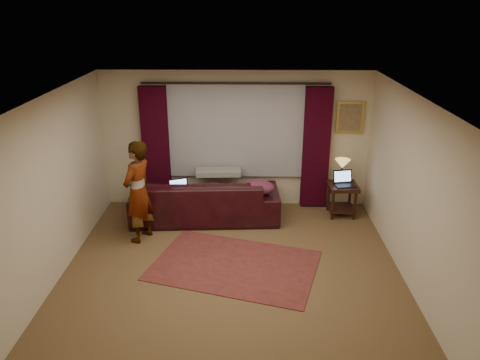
# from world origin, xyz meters

# --- Properties ---
(floor) EXTENTS (5.00, 5.00, 0.01)m
(floor) POSITION_xyz_m (0.00, 0.00, -0.01)
(floor) COLOR brown
(floor) RESTS_ON ground
(ceiling) EXTENTS (5.00, 5.00, 0.02)m
(ceiling) POSITION_xyz_m (0.00, 0.00, 2.60)
(ceiling) COLOR silver
(ceiling) RESTS_ON ground
(wall_back) EXTENTS (5.00, 0.02, 2.60)m
(wall_back) POSITION_xyz_m (0.00, 2.50, 1.30)
(wall_back) COLOR beige
(wall_back) RESTS_ON ground
(wall_front) EXTENTS (5.00, 0.02, 2.60)m
(wall_front) POSITION_xyz_m (0.00, -2.50, 1.30)
(wall_front) COLOR beige
(wall_front) RESTS_ON ground
(wall_left) EXTENTS (0.02, 5.00, 2.60)m
(wall_left) POSITION_xyz_m (-2.50, 0.00, 1.30)
(wall_left) COLOR beige
(wall_left) RESTS_ON ground
(wall_right) EXTENTS (0.02, 5.00, 2.60)m
(wall_right) POSITION_xyz_m (2.50, 0.00, 1.30)
(wall_right) COLOR beige
(wall_right) RESTS_ON ground
(sheer_curtain) EXTENTS (2.50, 0.05, 1.80)m
(sheer_curtain) POSITION_xyz_m (0.00, 2.44, 1.50)
(sheer_curtain) COLOR #9B9CA3
(sheer_curtain) RESTS_ON wall_back
(drape_left) EXTENTS (0.50, 0.14, 2.30)m
(drape_left) POSITION_xyz_m (-1.50, 2.39, 1.18)
(drape_left) COLOR black
(drape_left) RESTS_ON floor
(drape_right) EXTENTS (0.50, 0.14, 2.30)m
(drape_right) POSITION_xyz_m (1.50, 2.39, 1.18)
(drape_right) COLOR black
(drape_right) RESTS_ON floor
(curtain_rod) EXTENTS (0.04, 0.04, 3.40)m
(curtain_rod) POSITION_xyz_m (0.00, 2.39, 2.38)
(curtain_rod) COLOR black
(curtain_rod) RESTS_ON wall_back
(picture_frame) EXTENTS (0.50, 0.04, 0.60)m
(picture_frame) POSITION_xyz_m (2.10, 2.47, 1.75)
(picture_frame) COLOR gold
(picture_frame) RESTS_ON wall_back
(sofa) EXTENTS (2.72, 1.29, 1.07)m
(sofa) POSITION_xyz_m (-0.55, 1.82, 0.54)
(sofa) COLOR black
(sofa) RESTS_ON floor
(throw_blanket) EXTENTS (0.84, 0.38, 0.10)m
(throw_blanket) POSITION_xyz_m (-0.32, 2.14, 1.07)
(throw_blanket) COLOR gray
(throw_blanket) RESTS_ON sofa
(clothing_pile) EXTENTS (0.68, 0.59, 0.24)m
(clothing_pile) POSITION_xyz_m (0.42, 1.70, 0.66)
(clothing_pile) COLOR #5F263F
(clothing_pile) RESTS_ON sofa
(laptop_sofa) EXTENTS (0.46, 0.48, 0.25)m
(laptop_sofa) POSITION_xyz_m (-0.96, 1.65, 0.66)
(laptop_sofa) COLOR black
(laptop_sofa) RESTS_ON sofa
(area_rug) EXTENTS (2.78, 2.24, 0.01)m
(area_rug) POSITION_xyz_m (0.03, 0.18, 0.01)
(area_rug) COLOR maroon
(area_rug) RESTS_ON floor
(end_table) EXTENTS (0.55, 0.55, 0.61)m
(end_table) POSITION_xyz_m (1.97, 2.00, 0.30)
(end_table) COLOR black
(end_table) RESTS_ON floor
(tiffany_lamp) EXTENTS (0.31, 0.31, 0.45)m
(tiffany_lamp) POSITION_xyz_m (1.96, 2.13, 0.83)
(tiffany_lamp) COLOR olive
(tiffany_lamp) RESTS_ON end_table
(laptop_table) EXTENTS (0.42, 0.44, 0.26)m
(laptop_table) POSITION_xyz_m (1.99, 1.95, 0.74)
(laptop_table) COLOR black
(laptop_table) RESTS_ON end_table
(person) EXTENTS (0.66, 0.66, 1.71)m
(person) POSITION_xyz_m (-1.56, 1.00, 0.86)
(person) COLOR gray
(person) RESTS_ON floor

